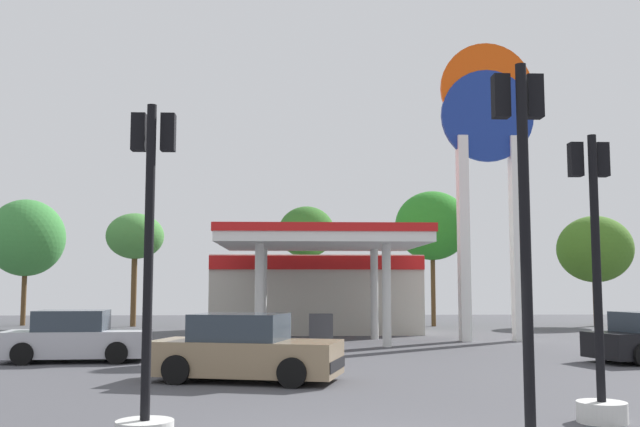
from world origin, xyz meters
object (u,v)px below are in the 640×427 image
car_1 (245,350)px  car_2 (76,338)px  station_pole_sign (488,151)px  traffic_signal_2 (527,323)px  tree_2 (306,233)px  tree_0 (26,238)px  traffic_signal_0 (148,320)px  tree_3 (432,226)px  tree_4 (595,249)px  tree_1 (135,237)px  traffic_signal_1 (598,327)px

car_1 → car_2: bearing=138.8°
station_pole_sign → car_2: size_ratio=2.85×
station_pole_sign → traffic_signal_2: 20.93m
tree_2 → traffic_signal_2: bearing=-85.8°
tree_0 → tree_2: tree_0 is taller
traffic_signal_0 → traffic_signal_2: traffic_signal_2 is taller
tree_0 → tree_3: (22.35, -1.68, 0.61)m
traffic_signal_2 → car_1: bearing=117.0°
car_1 → tree_4: (17.63, 21.99, 3.45)m
car_2 → tree_2: size_ratio=0.66×
traffic_signal_0 → tree_2: 27.85m
tree_1 → tree_3: bearing=-1.5°
tree_4 → tree_3: bearing=178.9°
station_pole_sign → tree_1: station_pole_sign is taller
car_1 → tree_0: 27.75m
traffic_signal_2 → tree_2: 29.44m
traffic_signal_2 → tree_3: size_ratio=0.69×
car_1 → tree_1: (-7.35, 22.58, 4.10)m
tree_0 → car_1: bearing=-60.3°
tree_1 → tree_3: 16.12m
car_2 → tree_4: tree_4 is taller
tree_3 → tree_4: tree_3 is taller
tree_1 → tree_2: 9.32m
car_2 → tree_0: size_ratio=0.61×
car_2 → traffic_signal_0: (4.09, -10.68, 1.01)m
traffic_signal_2 → car_2: bearing=126.5°
tree_1 → tree_4: (24.98, -0.59, -0.66)m
car_1 → tree_4: tree_4 is taller
tree_2 → car_1: bearing=-95.0°
traffic_signal_0 → traffic_signal_1: (7.06, 0.91, -0.17)m
traffic_signal_0 → tree_1: bearing=102.4°
car_2 → car_1: bearing=-41.2°
traffic_signal_0 → tree_0: 32.68m
car_2 → traffic_signal_2: bearing=-53.5°
traffic_signal_0 → tree_2: (2.92, 27.50, 3.26)m
traffic_signal_2 → tree_1: size_ratio=0.83×
car_1 → traffic_signal_0: (-1.04, -6.17, 0.99)m
traffic_signal_0 → tree_1: tree_1 is taller
tree_0 → traffic_signal_0: bearing=-67.3°
tree_1 → tree_2: bearing=-7.8°
traffic_signal_2 → tree_4: bearing=65.5°
car_1 → tree_4: bearing=51.3°
traffic_signal_1 → station_pole_sign: bearing=80.0°
station_pole_sign → tree_0: station_pole_sign is taller
tree_3 → car_1: bearing=-111.6°
traffic_signal_1 → tree_4: bearing=66.9°
tree_2 → tree_3: tree_3 is taller
tree_3 → tree_4: (8.88, -0.16, -1.27)m
tree_2 → tree_0: bearing=170.8°
traffic_signal_0 → tree_0: (-12.56, 30.01, 3.13)m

